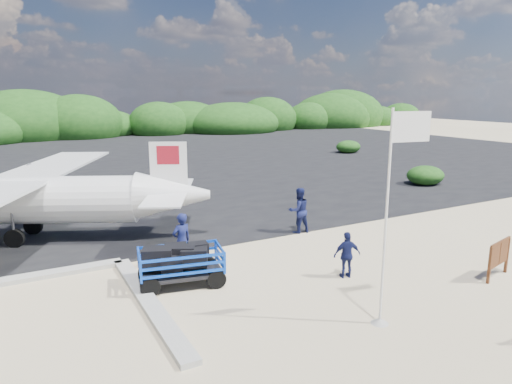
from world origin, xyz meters
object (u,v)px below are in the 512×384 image
Objects in this scene: crew_a at (182,241)px; aircraft_large at (336,161)px; baggage_cart at (182,285)px; flagpole at (379,323)px; crew_b at (299,210)px; signboard at (496,278)px; crew_c at (347,255)px.

aircraft_large reaches higher than crew_a.
flagpole reaches higher than baggage_cart.
crew_b is 0.12× the size of aircraft_large.
flagpole is (3.71, -4.74, 0.00)m from baggage_cart.
crew_b is at bearing 71.74° from flagpole.
flagpole is 3.53× the size of signboard.
crew_c reaches higher than baggage_cart.
flagpole is 5.45m from signboard.
crew_a is 1.27× the size of crew_c.
crew_c is 26.12m from aircraft_large.
signboard is 25.85m from aircraft_large.
signboard is at bearing 167.63° from crew_c.
aircraft_large is (20.68, 18.85, 0.00)m from baggage_cart.
aircraft_large is at bearing -128.20° from crew_b.
crew_b is at bearing -88.96° from crew_c.
signboard is at bearing 116.30° from crew_b.
baggage_cart is 0.16× the size of aircraft_large.
crew_a is at bearing -20.03° from crew_c.
baggage_cart is 6.02m from flagpole.
aircraft_large is at bearing -110.79° from crew_c.
flagpole is 2.85× the size of crew_a.
aircraft_large is at bearing 54.25° from flagpole.
aircraft_large is (14.48, 16.00, -0.97)m from crew_b.
signboard is 7.76m from crew_b.
crew_c is at bearing 78.54° from crew_b.
crew_a is 0.12× the size of aircraft_large.
crew_c is at bearing 138.02° from signboard.
signboard is 0.80× the size of crew_b.
crew_a is at bearing 66.20° from aircraft_large.
crew_c is (4.89, -1.94, 0.76)m from baggage_cart.
aircraft_large reaches higher than baggage_cart.
crew_b is at bearing -179.58° from crew_a.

